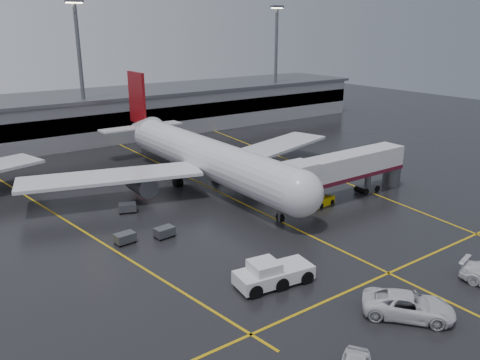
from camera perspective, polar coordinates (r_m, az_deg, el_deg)
ground at (r=60.69m, az=0.42°, el=-2.80°), size 220.00×220.00×0.00m
apron_line_centre at (r=60.69m, az=0.42°, el=-2.79°), size 0.25×90.00×0.02m
apron_line_stop at (r=46.39m, az=17.01°, el=-10.38°), size 60.00×0.25×0.02m
apron_line_left at (r=61.25m, az=-20.72°, el=-3.80°), size 9.99×69.35×0.02m
apron_line_right at (r=78.97m, az=6.67°, el=1.96°), size 7.57×69.64×0.02m
terminal at (r=101.03m, az=-16.02°, el=7.35°), size 122.00×19.00×8.60m
light_mast_mid at (r=92.62m, az=-18.20°, el=12.63°), size 3.00×1.20×25.45m
light_mast_right at (r=114.84m, az=4.24°, el=14.24°), size 3.00×1.20×25.45m
main_airliner at (r=67.12m, az=-4.48°, el=2.93°), size 48.80×45.60×14.10m
jet_bridge at (r=62.93m, az=12.47°, el=1.29°), size 19.90×3.40×6.05m
pushback_tractor at (r=42.32m, az=3.76°, el=-10.96°), size 7.12×3.78×2.43m
belt_loader at (r=61.13m, az=9.66°, el=-2.41°), size 3.31×1.78×2.02m
service_van_a at (r=40.19m, az=19.09°, el=-13.69°), size 6.80×7.24×1.89m
baggage_cart_a at (r=51.76m, az=-8.84°, el=-6.00°), size 2.12×1.49×1.12m
baggage_cart_b at (r=51.15m, az=-13.32°, el=-6.58°), size 2.10×1.46×1.12m
baggage_cart_c at (r=59.28m, az=-13.04°, el=-3.14°), size 2.33×1.92×1.12m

